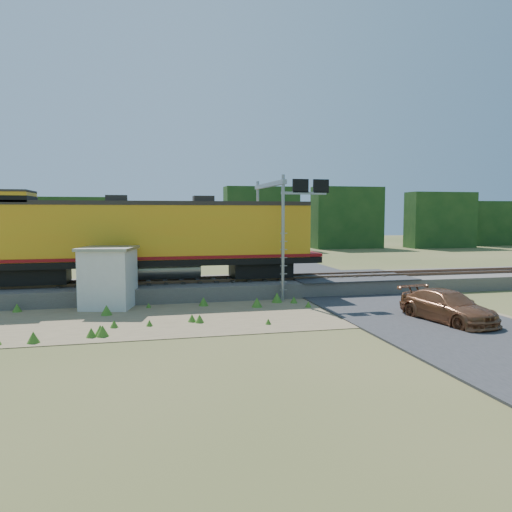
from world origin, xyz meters
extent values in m
plane|color=#475123|center=(0.00, 0.00, 0.00)|extent=(140.00, 140.00, 0.00)
cube|color=slate|center=(0.00, 6.00, 0.40)|extent=(70.00, 5.00, 0.80)
cube|color=brown|center=(0.00, 5.28, 0.88)|extent=(70.00, 0.10, 0.16)
cube|color=brown|center=(0.00, 6.72, 0.88)|extent=(70.00, 0.10, 0.16)
cube|color=#8C7754|center=(-2.00, 0.50, 0.01)|extent=(26.00, 8.00, 0.03)
cube|color=#38383A|center=(7.00, 6.00, 0.83)|extent=(7.00, 5.20, 0.06)
cube|color=#38383A|center=(7.00, 22.00, 0.04)|extent=(7.00, 24.00, 0.08)
cube|color=#153714|center=(0.00, 38.00, 3.25)|extent=(36.00, 3.00, 6.50)
cube|color=#153714|center=(40.00, 38.00, 3.00)|extent=(50.00, 3.00, 6.00)
cube|color=black|center=(-10.23, 6.00, 1.38)|extent=(3.32, 2.12, 0.83)
cube|color=black|center=(1.77, 6.00, 1.38)|extent=(3.32, 2.12, 0.83)
cube|color=black|center=(-4.23, 6.00, 1.96)|extent=(18.46, 2.77, 0.33)
cylinder|color=gray|center=(-4.23, 6.00, 1.51)|extent=(5.08, 1.11, 1.11)
cube|color=gold|center=(-4.23, 6.00, 3.55)|extent=(17.08, 2.68, 2.86)
cube|color=maroon|center=(-4.23, 6.00, 2.23)|extent=(18.46, 2.82, 0.17)
cube|color=#28231E|center=(-4.23, 6.00, 5.10)|extent=(17.08, 2.72, 0.22)
cube|color=gold|center=(-11.43, 6.00, 5.31)|extent=(2.40, 2.68, 0.65)
cube|color=#28231E|center=(-11.43, 6.00, 5.67)|extent=(2.40, 2.72, 0.11)
cube|color=black|center=(-11.43, 6.00, 5.26)|extent=(2.45, 2.72, 0.32)
cube|color=#28231E|center=(-6.08, 6.00, 5.31)|extent=(1.11, 0.92, 0.42)
cube|color=#28231E|center=(-1.46, 6.00, 5.31)|extent=(1.11, 0.92, 0.42)
cube|color=silver|center=(-6.44, 3.28, 1.41)|extent=(2.74, 2.74, 2.83)
cube|color=gray|center=(-6.44, 3.28, 2.88)|extent=(3.02, 3.02, 0.14)
cylinder|color=gray|center=(2.29, 3.20, 3.27)|extent=(0.17, 0.17, 6.54)
cylinder|color=gray|center=(2.29, 8.80, 3.27)|extent=(0.17, 0.17, 6.54)
cube|color=gray|center=(2.29, 6.00, 6.16)|extent=(0.23, 6.20, 0.23)
cube|color=gray|center=(3.41, 3.20, 5.60)|extent=(2.43, 0.14, 0.14)
cube|color=black|center=(3.22, 3.20, 5.98)|extent=(0.84, 0.14, 0.70)
cube|color=black|center=(4.34, 3.20, 5.98)|extent=(0.84, 0.14, 0.70)
imported|color=brown|center=(7.59, -3.29, 0.67)|extent=(2.66, 4.86, 1.33)
camera|label=1|loc=(-4.98, -21.53, 4.61)|focal=35.00mm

